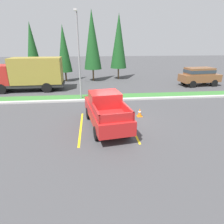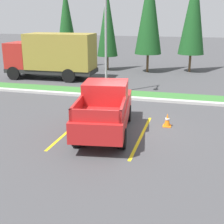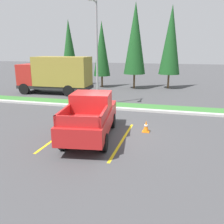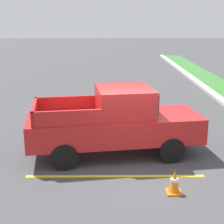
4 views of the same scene
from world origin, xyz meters
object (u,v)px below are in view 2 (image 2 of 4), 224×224
at_px(cargo_truck_distant, 53,54).
at_px(street_light, 105,24).
at_px(pickup_truck_main, 105,108).
at_px(cypress_tree_leftmost, 66,20).
at_px(cypress_tree_center, 149,10).
at_px(cypress_tree_left_inner, 107,23).
at_px(traffic_cone, 167,120).
at_px(cypress_tree_right_inner, 194,12).

relative_size(cargo_truck_distant, street_light, 0.95).
bearing_deg(pickup_truck_main, street_light, 106.13).
height_order(cypress_tree_leftmost, cypress_tree_center, cypress_tree_center).
distance_m(cypress_tree_leftmost, cypress_tree_left_inner, 3.84).
xyz_separation_m(cypress_tree_leftmost, cypress_tree_center, (7.42, -0.19, 0.83)).
bearing_deg(cypress_tree_leftmost, cargo_truck_distant, -79.71).
xyz_separation_m(cargo_truck_distant, traffic_cone, (9.51, -8.62, -1.56)).
bearing_deg(traffic_cone, cypress_tree_left_inner, 116.00).
height_order(cypress_tree_leftmost, traffic_cone, cypress_tree_leftmost).
xyz_separation_m(cargo_truck_distant, street_light, (5.26, -3.77, 2.34)).
bearing_deg(cypress_tree_left_inner, traffic_cone, -64.00).
distance_m(pickup_truck_main, cargo_truck_distant, 12.26).
distance_m(pickup_truck_main, street_light, 7.19).
distance_m(cypress_tree_leftmost, cypress_tree_right_inner, 10.97).
relative_size(pickup_truck_main, cypress_tree_right_inner, 0.65).
distance_m(cypress_tree_right_inner, traffic_cone, 15.23).
height_order(cypress_tree_leftmost, cypress_tree_left_inner, cypress_tree_leftmost).
bearing_deg(traffic_cone, street_light, 131.24).
xyz_separation_m(street_light, cypress_tree_right_inner, (4.74, 9.65, 0.76)).
height_order(cypress_tree_center, traffic_cone, cypress_tree_center).
relative_size(cypress_tree_leftmost, cypress_tree_center, 0.84).
height_order(street_light, traffic_cone, street_light).
distance_m(cypress_tree_left_inner, cypress_tree_right_inner, 7.20).
xyz_separation_m(pickup_truck_main, cypress_tree_center, (-0.55, 14.82, 4.04)).
bearing_deg(cypress_tree_left_inner, cypress_tree_right_inner, 8.02).
xyz_separation_m(street_light, cypress_tree_center, (1.25, 8.60, 0.90)).
height_order(street_light, cypress_tree_center, cypress_tree_center).
distance_m(street_light, traffic_cone, 7.53).
bearing_deg(cypress_tree_center, street_light, -98.24).
height_order(pickup_truck_main, cargo_truck_distant, cargo_truck_distant).
xyz_separation_m(cargo_truck_distant, cypress_tree_left_inner, (2.93, 4.88, 2.23)).
bearing_deg(traffic_cone, cypress_tree_right_inner, 88.05).
height_order(pickup_truck_main, traffic_cone, pickup_truck_main).
relative_size(pickup_truck_main, cypress_tree_center, 0.63).
bearing_deg(cargo_truck_distant, traffic_cone, -42.19).
bearing_deg(cypress_tree_left_inner, cypress_tree_leftmost, 177.99).
distance_m(pickup_truck_main, cypress_tree_right_inner, 16.60).
relative_size(street_light, cypress_tree_center, 0.84).
relative_size(cypress_tree_leftmost, traffic_cone, 12.02).
relative_size(pickup_truck_main, street_light, 0.75).
bearing_deg(cypress_tree_right_inner, traffic_cone, -91.95).
xyz_separation_m(cypress_tree_leftmost, cypress_tree_left_inner, (3.84, -0.13, -0.17)).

